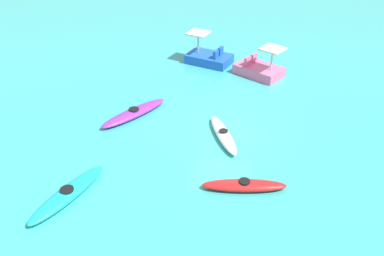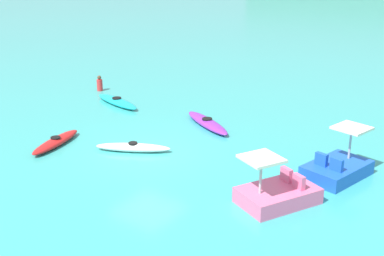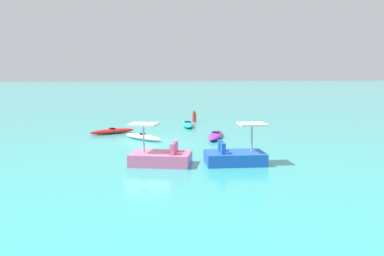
# 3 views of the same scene
# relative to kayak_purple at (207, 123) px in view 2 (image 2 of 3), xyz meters

# --- Properties ---
(ground_plane) EXTENTS (600.00, 600.00, 0.00)m
(ground_plane) POSITION_rel_kayak_purple_xyz_m (-0.04, -4.08, -0.16)
(ground_plane) COLOR #38ADA8
(kayak_purple) EXTENTS (3.45, 2.29, 0.37)m
(kayak_purple) POSITION_rel_kayak_purple_xyz_m (0.00, 0.00, 0.00)
(kayak_purple) COLOR purple
(kayak_purple) RESTS_ON ground_plane
(kayak_cyan) EXTENTS (3.52, 1.52, 0.37)m
(kayak_cyan) POSITION_rel_kayak_purple_xyz_m (-5.66, 0.03, 0.00)
(kayak_cyan) COLOR #19B7C6
(kayak_cyan) RESTS_ON ground_plane
(kayak_white) EXTENTS (2.86, 1.97, 0.37)m
(kayak_white) POSITION_rel_kayak_purple_xyz_m (-0.64, -4.20, -0.00)
(kayak_white) COLOR white
(kayak_white) RESTS_ON ground_plane
(kayak_red) EXTENTS (1.36, 2.98, 0.37)m
(kayak_red) POSITION_rel_kayak_purple_xyz_m (-3.59, -5.59, 0.00)
(kayak_red) COLOR red
(kayak_red) RESTS_ON ground_plane
(pedal_boat_pink) EXTENTS (2.37, 2.81, 1.68)m
(pedal_boat_pink) POSITION_rel_kayak_purple_xyz_m (5.87, -4.69, 0.17)
(pedal_boat_pink) COLOR pink
(pedal_boat_pink) RESTS_ON ground_plane
(pedal_boat_blue) EXTENTS (1.97, 2.67, 1.68)m
(pedal_boat_blue) POSITION_rel_kayak_purple_xyz_m (6.67, -1.73, 0.17)
(pedal_boat_blue) COLOR blue
(pedal_boat_blue) RESTS_ON ground_plane
(person_near_shore) EXTENTS (0.38, 0.38, 0.88)m
(person_near_shore) POSITION_rel_kayak_purple_xyz_m (-8.34, 1.41, 0.22)
(person_near_shore) COLOR red
(person_near_shore) RESTS_ON ground_plane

